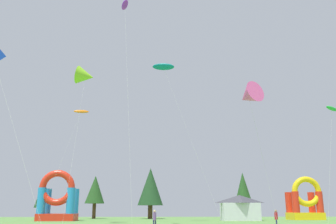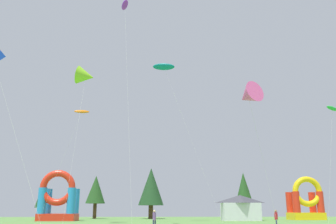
# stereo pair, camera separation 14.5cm
# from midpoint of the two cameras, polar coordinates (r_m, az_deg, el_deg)

# --- Properties ---
(kite_teal_parafoil) EXTENTS (9.69, 3.39, 23.72)m
(kite_teal_parafoil) POSITION_cam_midpoint_polar(r_m,az_deg,el_deg) (57.45, -0.60, 6.96)
(kite_teal_parafoil) COLOR #0C7F7A
(kite_teal_parafoil) RESTS_ON ground_plane
(kite_orange_parafoil) EXTENTS (6.31, 1.92, 17.19)m
(kite_orange_parafoil) POSITION_cam_midpoint_polar(r_m,az_deg,el_deg) (60.40, -13.07, 0.05)
(kite_orange_parafoil) COLOR orange
(kite_orange_parafoil) RESTS_ON ground_plane
(kite_lime_delta) EXTENTS (2.68, 7.51, 19.95)m
(kite_lime_delta) POSITION_cam_midpoint_polar(r_m,az_deg,el_deg) (49.80, -12.48, 5.40)
(kite_lime_delta) COLOR #8CD826
(kite_lime_delta) RESTS_ON ground_plane
(kite_green_parafoil) EXTENTS (4.07, 2.68, 14.37)m
(kite_green_parafoil) POSITION_cam_midpoint_polar(r_m,az_deg,el_deg) (50.86, 24.03, 0.48)
(kite_green_parafoil) COLOR green
(kite_green_parafoil) RESTS_ON ground_plane
(kite_pink_delta) EXTENTS (3.52, 2.68, 12.11)m
(kite_pink_delta) POSITION_cam_midpoint_polar(r_m,az_deg,el_deg) (31.98, 12.38, 2.47)
(kite_pink_delta) COLOR #EA599E
(kite_pink_delta) RESTS_ON ground_plane
(kite_purple_parafoil) EXTENTS (2.32, 6.86, 25.78)m
(kite_purple_parafoil) POSITION_cam_midpoint_polar(r_m,az_deg,el_deg) (46.33, -6.57, 15.94)
(kite_purple_parafoil) COLOR purple
(kite_purple_parafoil) RESTS_ON ground_plane
(person_near_camera) EXTENTS (0.30, 0.30, 1.68)m
(person_near_camera) POSITION_cam_midpoint_polar(r_m,az_deg,el_deg) (33.33, -2.00, -15.99)
(person_near_camera) COLOR navy
(person_near_camera) RESTS_ON ground_plane
(person_far_side) EXTENTS (0.38, 0.38, 1.69)m
(person_far_side) POSITION_cam_midpoint_polar(r_m,az_deg,el_deg) (36.79, 16.42, -15.30)
(person_far_side) COLOR navy
(person_far_side) RESTS_ON ground_plane
(inflatable_orange_dome) EXTENTS (5.63, 4.51, 7.58)m
(inflatable_orange_dome) POSITION_cam_midpoint_polar(r_m,az_deg,el_deg) (60.97, -16.48, -13.08)
(inflatable_orange_dome) COLOR red
(inflatable_orange_dome) RESTS_ON ground_plane
(inflatable_red_slide) EXTENTS (5.19, 4.15, 7.04)m
(inflatable_red_slide) POSITION_cam_midpoint_polar(r_m,az_deg,el_deg) (67.75, 20.53, -13.10)
(inflatable_red_slide) COLOR yellow
(inflatable_red_slide) RESTS_ON ground_plane
(festival_tent) EXTENTS (5.74, 3.38, 3.88)m
(festival_tent) POSITION_cam_midpoint_polar(r_m,az_deg,el_deg) (61.02, 11.15, -14.26)
(festival_tent) COLOR silver
(festival_tent) RESTS_ON ground_plane
(tree_row_3) EXTENTS (3.04, 3.04, 7.16)m
(tree_row_3) POSITION_cam_midpoint_polar(r_m,az_deg,el_deg) (74.43, -18.48, -11.83)
(tree_row_3) COLOR #4C331E
(tree_row_3) RESTS_ON ground_plane
(tree_row_4) EXTENTS (3.66, 3.66, 7.92)m
(tree_row_4) POSITION_cam_midpoint_polar(r_m,az_deg,el_deg) (72.96, -11.01, -11.67)
(tree_row_4) COLOR #4C331E
(tree_row_4) RESTS_ON ground_plane
(tree_row_5) EXTENTS (4.75, 4.75, 9.29)m
(tree_row_5) POSITION_cam_midpoint_polar(r_m,az_deg,el_deg) (71.25, -2.56, -11.43)
(tree_row_5) COLOR #4C331E
(tree_row_5) RESTS_ON ground_plane
(tree_row_6) EXTENTS (3.30, 3.30, 8.49)m
(tree_row_6) POSITION_cam_midpoint_polar(r_m,az_deg,el_deg) (72.66, 11.63, -11.46)
(tree_row_6) COLOR #4C331E
(tree_row_6) RESTS_ON ground_plane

